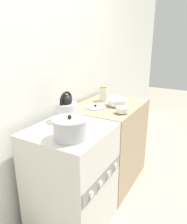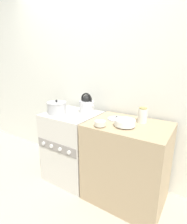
% 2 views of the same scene
% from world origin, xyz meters
% --- Properties ---
extents(wall_back, '(7.00, 0.06, 2.50)m').
position_xyz_m(wall_back, '(0.00, 0.68, 1.25)').
color(wall_back, silver).
rests_on(wall_back, ground_plane).
extents(stove, '(0.61, 0.60, 0.88)m').
position_xyz_m(stove, '(0.00, 0.29, 0.44)').
color(stove, beige).
rests_on(stove, ground_plane).
extents(counter, '(0.82, 0.61, 0.88)m').
position_xyz_m(counter, '(0.74, 0.31, 0.44)').
color(counter, tan).
rests_on(counter, ground_plane).
extents(kettle, '(0.22, 0.18, 0.25)m').
position_xyz_m(kettle, '(0.14, 0.41, 0.98)').
color(kettle, silver).
rests_on(kettle, stove).
extents(cooking_pot, '(0.23, 0.23, 0.17)m').
position_xyz_m(cooking_pot, '(-0.14, 0.18, 0.96)').
color(cooking_pot, '#B2B2B7').
rests_on(cooking_pot, stove).
extents(enamel_bowl, '(0.20, 0.20, 0.07)m').
position_xyz_m(enamel_bowl, '(0.73, 0.21, 0.92)').
color(enamel_bowl, white).
rests_on(enamel_bowl, counter).
extents(small_ceramic_bowl, '(0.11, 0.11, 0.06)m').
position_xyz_m(small_ceramic_bowl, '(0.53, 0.09, 0.92)').
color(small_ceramic_bowl, beige).
rests_on(small_ceramic_bowl, counter).
extents(storage_jar, '(0.10, 0.10, 0.16)m').
position_xyz_m(storage_jar, '(0.83, 0.43, 0.96)').
color(storage_jar, silver).
rests_on(storage_jar, counter).
extents(loose_pot_lid, '(0.20, 0.20, 0.03)m').
position_xyz_m(loose_pot_lid, '(0.57, 0.38, 0.89)').
color(loose_pot_lid, '#B2B2B7').
rests_on(loose_pot_lid, counter).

